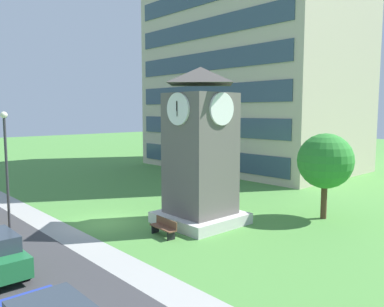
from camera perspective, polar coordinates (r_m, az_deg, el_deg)
The scene contains 7 objects.
ground_plane at distance 23.04m, azimuth -12.39°, elevation -9.87°, with size 160.00×160.00×0.00m, color #4C893D.
kerb_strip at distance 21.93m, azimuth -18.42°, elevation -10.87°, with size 120.00×1.60×0.01m, color #9E9E99.
office_building at distance 45.13m, azimuth 8.82°, elevation 16.47°, with size 21.95×14.36×28.80m.
clock_tower at distance 21.71m, azimuth 1.23°, elevation -0.35°, with size 4.21×4.21×8.73m.
park_bench at distance 20.16m, azimuth -4.13°, elevation -10.72°, with size 1.83×0.61×0.88m.
street_lamp at distance 22.97m, azimuth -25.58°, elevation -0.52°, with size 0.36×0.36×6.31m.
tree_by_building at distance 24.00m, azimuth 18.95°, elevation -1.07°, with size 3.23×3.23×5.06m.
Camera 1 is at (19.30, -10.88, 6.34)m, focal length 36.41 mm.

